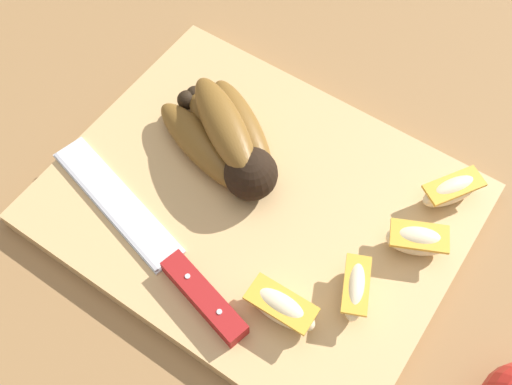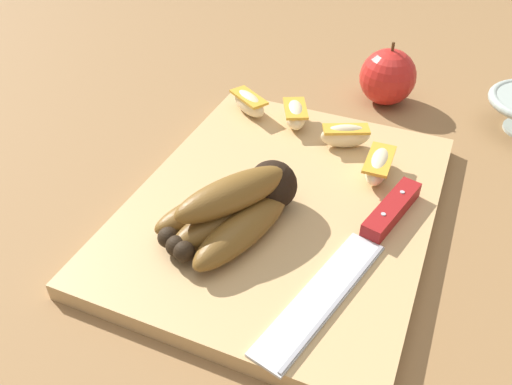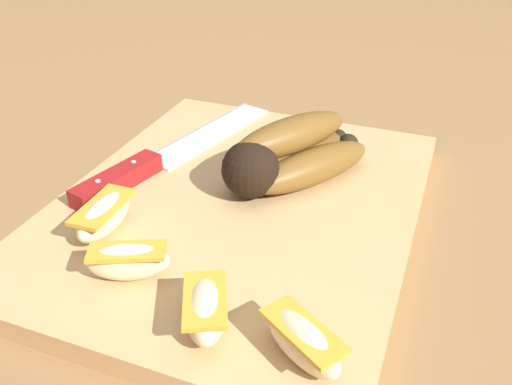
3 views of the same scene
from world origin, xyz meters
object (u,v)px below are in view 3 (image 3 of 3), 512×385
apple_wedge_near (104,215)px  chefs_knife (153,162)px  banana_bunch (289,155)px  apple_wedge_far (128,261)px  apple_wedge_middle (206,309)px  apple_wedge_extra (303,341)px

apple_wedge_near → chefs_knife: bearing=9.4°
banana_bunch → apple_wedge_near: bearing=141.0°
chefs_knife → apple_wedge_far: 0.17m
apple_wedge_far → banana_bunch: bearing=-18.6°
chefs_knife → apple_wedge_far: apple_wedge_far is taller
banana_bunch → apple_wedge_near: 0.18m
banana_bunch → apple_wedge_middle: bearing=-176.8°
apple_wedge_near → apple_wedge_extra: 0.21m
chefs_knife → apple_wedge_far: size_ratio=4.27×
chefs_knife → apple_wedge_far: bearing=-155.7°
chefs_knife → banana_bunch: bearing=-76.6°
apple_wedge_extra → banana_bunch: bearing=20.4°
apple_wedge_middle → apple_wedge_extra: same height
apple_wedge_near → apple_wedge_far: (-0.05, -0.05, 0.00)m
apple_wedge_extra → apple_wedge_far: bearing=79.1°
banana_bunch → apple_wedge_far: 0.20m
banana_bunch → chefs_knife: size_ratio=0.58×
apple_wedge_middle → banana_bunch: bearing=3.2°
apple_wedge_far → apple_wedge_extra: (-0.03, -0.14, -0.00)m
apple_wedge_near → apple_wedge_far: 0.07m
banana_bunch → apple_wedge_middle: size_ratio=2.47×
banana_bunch → apple_wedge_near: banana_bunch is taller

